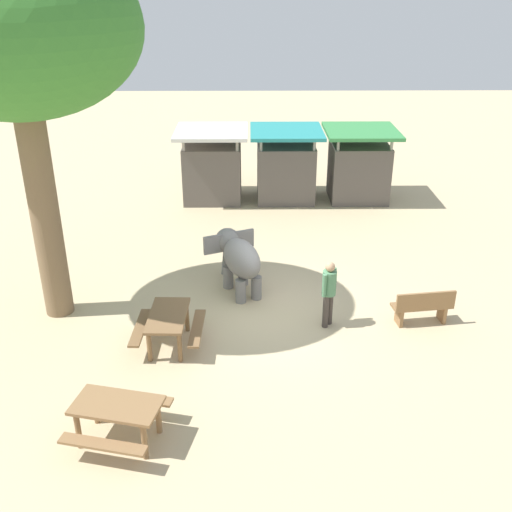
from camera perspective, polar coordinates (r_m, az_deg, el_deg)
ground_plane at (r=14.42m, az=1.51°, el=-5.43°), size 60.00×60.00×0.00m
elephant at (r=15.03m, az=-1.70°, el=-0.12°), size 1.65×2.04×1.43m
person_handler at (r=13.56m, az=7.00°, el=-3.17°), size 0.35×0.42×1.62m
shade_tree_main at (r=13.36m, az=-22.08°, el=19.20°), size 5.06×4.64×8.23m
wooden_bench at (r=14.27m, az=15.71°, el=-4.65°), size 1.44×0.58×0.88m
picnic_table_near at (r=13.07m, az=-8.42°, el=-6.28°), size 1.52×1.54×0.78m
picnic_table_far at (r=10.81m, az=-13.12°, el=-14.42°), size 1.79×1.78×0.78m
market_stall_white at (r=21.37m, az=-4.19°, el=8.35°), size 2.50×2.50×2.52m
market_stall_teal at (r=21.37m, az=2.86°, el=8.39°), size 2.50×2.50×2.52m
market_stall_green at (r=21.68m, az=9.81°, el=8.30°), size 2.50×2.50×2.52m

